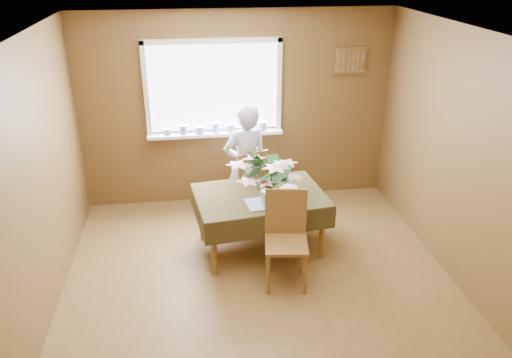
{
  "coord_description": "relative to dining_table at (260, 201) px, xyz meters",
  "views": [
    {
      "loc": [
        -0.63,
        -3.92,
        3.15
      ],
      "look_at": [
        0.0,
        0.55,
        1.05
      ],
      "focal_mm": 35.0,
      "sensor_mm": 36.0,
      "label": 1
    }
  ],
  "objects": [
    {
      "name": "floor",
      "position": [
        -0.1,
        -0.93,
        -0.6
      ],
      "size": [
        4.5,
        4.5,
        0.0
      ],
      "primitive_type": "plane",
      "color": "brown",
      "rests_on": "ground"
    },
    {
      "name": "ceiling",
      "position": [
        -0.1,
        -0.93,
        1.9
      ],
      "size": [
        4.5,
        4.5,
        0.0
      ],
      "primitive_type": "plane",
      "rotation": [
        3.14,
        0.0,
        0.0
      ],
      "color": "white",
      "rests_on": "wall_back"
    },
    {
      "name": "wall_back",
      "position": [
        -0.1,
        1.32,
        0.65
      ],
      "size": [
        4.0,
        0.0,
        4.0
      ],
      "primitive_type": "plane",
      "rotation": [
        1.57,
        0.0,
        0.0
      ],
      "color": "brown",
      "rests_on": "floor"
    },
    {
      "name": "wall_left",
      "position": [
        -2.1,
        -0.93,
        0.65
      ],
      "size": [
        0.0,
        4.5,
        4.5
      ],
      "primitive_type": "plane",
      "rotation": [
        1.57,
        0.0,
        1.57
      ],
      "color": "brown",
      "rests_on": "floor"
    },
    {
      "name": "wall_right",
      "position": [
        1.9,
        -0.93,
        0.65
      ],
      "size": [
        0.0,
        4.5,
        4.5
      ],
      "primitive_type": "plane",
      "rotation": [
        1.57,
        0.0,
        -1.57
      ],
      "color": "brown",
      "rests_on": "floor"
    },
    {
      "name": "window_assembly",
      "position": [
        -0.4,
        1.27,
        0.74
      ],
      "size": [
        1.72,
        0.2,
        1.22
      ],
      "color": "white",
      "rests_on": "wall_back"
    },
    {
      "name": "spoon_rack",
      "position": [
        1.35,
        1.29,
        1.25
      ],
      "size": [
        0.44,
        0.05,
        0.33
      ],
      "color": "brown",
      "rests_on": "wall_back"
    },
    {
      "name": "dining_table",
      "position": [
        0.0,
        0.0,
        0.0
      ],
      "size": [
        1.52,
        1.13,
        0.69
      ],
      "rotation": [
        0.0,
        0.0,
        0.12
      ],
      "color": "brown",
      "rests_on": "floor"
    },
    {
      "name": "chair_far",
      "position": [
        -0.03,
        0.69,
        -0.09
      ],
      "size": [
        0.52,
        0.52,
        0.94
      ],
      "rotation": [
        0.0,
        0.0,
        3.51
      ],
      "color": "brown",
      "rests_on": "floor"
    },
    {
      "name": "chair_near",
      "position": [
        0.17,
        -0.62,
        -0.07
      ],
      "size": [
        0.48,
        0.48,
        0.98
      ],
      "rotation": [
        0.0,
        0.0,
        -0.14
      ],
      "color": "brown",
      "rests_on": "floor"
    },
    {
      "name": "seated_woman",
      "position": [
        -0.08,
        0.64,
        0.16
      ],
      "size": [
        0.63,
        0.49,
        1.52
      ],
      "primitive_type": "imported",
      "rotation": [
        0.0,
        0.0,
        3.39
      ],
      "color": "white",
      "rests_on": "floor"
    },
    {
      "name": "flower_bouquet",
      "position": [
        0.03,
        -0.21,
        0.41
      ],
      "size": [
        0.59,
        0.59,
        0.5
      ],
      "rotation": [
        0.0,
        0.0,
        -0.07
      ],
      "color": "white",
      "rests_on": "dining_table"
    },
    {
      "name": "side_plate",
      "position": [
        0.33,
        0.08,
        0.09
      ],
      "size": [
        0.3,
        0.3,
        0.01
      ],
      "primitive_type": "cylinder",
      "rotation": [
        0.0,
        0.0,
        0.51
      ],
      "color": "white",
      "rests_on": "dining_table"
    },
    {
      "name": "table_knife",
      "position": [
        0.18,
        -0.18,
        0.09
      ],
      "size": [
        0.08,
        0.23,
        0.0
      ],
      "primitive_type": "cube",
      "rotation": [
        0.0,
        0.0,
        0.25
      ],
      "color": "silver",
      "rests_on": "dining_table"
    }
  ]
}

